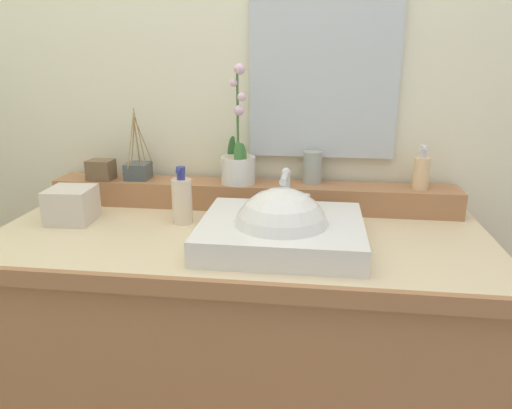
# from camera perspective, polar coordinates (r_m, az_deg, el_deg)

# --- Properties ---
(wall_back) EXTENTS (3.27, 0.20, 2.76)m
(wall_back) POSITION_cam_1_polar(r_m,az_deg,el_deg) (1.71, 0.30, 19.59)
(wall_back) COLOR beige
(wall_back) RESTS_ON ground
(vanity_cabinet) EXTENTS (1.42, 0.65, 0.83)m
(vanity_cabinet) POSITION_cam_1_polar(r_m,az_deg,el_deg) (1.57, -1.82, -17.62)
(vanity_cabinet) COLOR #A26D45
(vanity_cabinet) RESTS_ON ground
(back_ledge) EXTENTS (1.34, 0.13, 0.08)m
(back_ledge) POSITION_cam_1_polar(r_m,az_deg,el_deg) (1.59, -0.56, 1.16)
(back_ledge) COLOR #A26D45
(back_ledge) RESTS_ON vanity_cabinet
(sink_basin) EXTENTS (0.43, 0.38, 0.28)m
(sink_basin) POSITION_cam_1_polar(r_m,az_deg,el_deg) (1.27, 3.03, -3.63)
(sink_basin) COLOR white
(sink_basin) RESTS_ON vanity_cabinet
(potted_plant) EXTENTS (0.11, 0.12, 0.38)m
(potted_plant) POSITION_cam_1_polar(r_m,az_deg,el_deg) (1.56, -2.14, 5.14)
(potted_plant) COLOR silver
(potted_plant) RESTS_ON back_ledge
(soap_dispenser) EXTENTS (0.05, 0.05, 0.14)m
(soap_dispenser) POSITION_cam_1_polar(r_m,az_deg,el_deg) (1.58, 19.15, 3.71)
(soap_dispenser) COLOR #E2BC88
(soap_dispenser) RESTS_ON back_ledge
(tumbler_cup) EXTENTS (0.06, 0.06, 0.11)m
(tumbler_cup) POSITION_cam_1_polar(r_m,az_deg,el_deg) (1.57, 6.79, 4.43)
(tumbler_cup) COLOR #969E94
(tumbler_cup) RESTS_ON back_ledge
(reed_diffuser) EXTENTS (0.08, 0.10, 0.24)m
(reed_diffuser) POSITION_cam_1_polar(r_m,az_deg,el_deg) (1.67, -13.93, 4.02)
(reed_diffuser) COLOR #444E50
(reed_diffuser) RESTS_ON back_ledge
(trinket_box) EXTENTS (0.09, 0.07, 0.07)m
(trinket_box) POSITION_cam_1_polar(r_m,az_deg,el_deg) (1.69, -18.04, 3.97)
(trinket_box) COLOR brown
(trinket_box) RESTS_ON back_ledge
(lotion_bottle) EXTENTS (0.06, 0.06, 0.17)m
(lotion_bottle) POSITION_cam_1_polar(r_m,az_deg,el_deg) (1.45, -8.84, 0.59)
(lotion_bottle) COLOR beige
(lotion_bottle) RESTS_ON vanity_cabinet
(tissue_box) EXTENTS (0.14, 0.14, 0.10)m
(tissue_box) POSITION_cam_1_polar(r_m,az_deg,el_deg) (1.55, -21.20, -0.05)
(tissue_box) COLOR beige
(tissue_box) RESTS_ON vanity_cabinet
(mirror) EXTENTS (0.47, 0.02, 0.50)m
(mirror) POSITION_cam_1_polar(r_m,az_deg,el_deg) (1.58, 8.04, 14.67)
(mirror) COLOR silver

